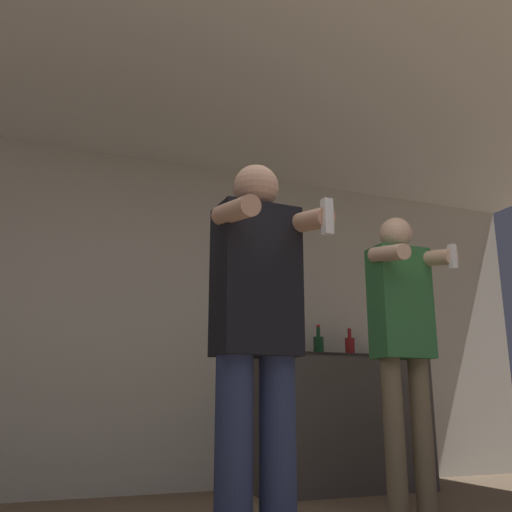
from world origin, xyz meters
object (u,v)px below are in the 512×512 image
(bottle_clear_vodka, at_px, (271,338))
(person_man_side, at_px, (403,330))
(bottle_brown_liquor, at_px, (297,342))
(person_woman_foreground, at_px, (257,338))
(bottle_amber_bourbon, at_px, (350,346))
(bottle_dark_rum, at_px, (283,338))
(bottle_green_wine, at_px, (319,345))

(bottle_clear_vodka, height_order, person_man_side, person_man_side)
(bottle_brown_liquor, distance_m, person_woman_foreground, 2.32)
(bottle_brown_liquor, distance_m, bottle_amber_bourbon, 0.48)
(bottle_brown_liquor, distance_m, person_man_side, 1.29)
(bottle_dark_rum, bearing_deg, person_woman_foreground, -117.29)
(bottle_clear_vodka, relative_size, person_man_side, 0.19)
(bottle_clear_vodka, bearing_deg, bottle_amber_bourbon, 0.00)
(bottle_clear_vodka, bearing_deg, person_man_side, -77.20)
(bottle_amber_bourbon, height_order, bottle_green_wine, bottle_amber_bourbon)
(bottle_clear_vodka, distance_m, person_man_side, 1.32)
(bottle_green_wine, height_order, bottle_dark_rum, bottle_dark_rum)
(bottle_amber_bourbon, xyz_separation_m, bottle_green_wine, (-0.29, 0.00, -0.00))
(bottle_green_wine, height_order, person_woman_foreground, person_woman_foreground)
(bottle_dark_rum, relative_size, person_woman_foreground, 0.21)
(bottle_amber_bourbon, xyz_separation_m, person_woman_foreground, (-1.63, -2.00, -0.20))
(bottle_brown_liquor, relative_size, bottle_green_wine, 1.05)
(bottle_amber_bourbon, bearing_deg, bottle_green_wine, 180.00)
(bottle_dark_rum, height_order, bottle_clear_vodka, bottle_dark_rum)
(bottle_green_wine, bearing_deg, bottle_amber_bourbon, 0.00)
(bottle_amber_bourbon, distance_m, bottle_green_wine, 0.29)
(bottle_dark_rum, xyz_separation_m, person_man_side, (0.19, -1.29, -0.08))
(bottle_brown_liquor, xyz_separation_m, bottle_amber_bourbon, (0.48, 0.00, -0.02))
(bottle_amber_bourbon, relative_size, bottle_dark_rum, 0.77)
(bottle_green_wine, xyz_separation_m, bottle_clear_vodka, (-0.42, 0.00, 0.04))
(bottle_brown_liquor, height_order, bottle_green_wine, bottle_brown_liquor)
(bottle_green_wine, height_order, bottle_clear_vodka, bottle_clear_vodka)
(bottle_amber_bourbon, height_order, person_woman_foreground, person_woman_foreground)
(bottle_clear_vodka, relative_size, person_woman_foreground, 0.21)
(bottle_amber_bourbon, bearing_deg, person_woman_foreground, -129.23)
(bottle_dark_rum, distance_m, person_woman_foreground, 2.26)
(person_woman_foreground, xyz_separation_m, person_man_side, (1.22, 0.71, 0.17))
(person_woman_foreground, bearing_deg, person_man_side, 30.38)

